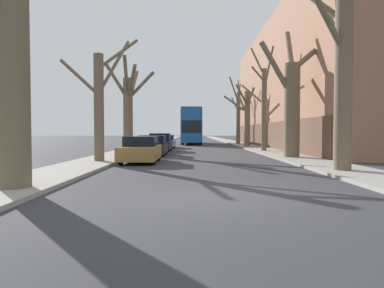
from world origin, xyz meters
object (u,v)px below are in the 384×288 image
parked_car_1 (154,146)px  street_tree_right_4 (240,114)px  street_tree_right_2 (265,105)px  parked_car_3 (167,142)px  street_tree_right_3 (247,116)px  street_tree_right_1 (293,102)px  street_tree_right_0 (343,62)px  parked_car_2 (161,143)px  street_tree_left_1 (102,100)px  street_tree_left_0 (8,72)px  parked_car_0 (142,150)px  double_decker_bus (193,125)px  street_tree_left_2 (130,108)px

parked_car_1 → street_tree_right_4: bearing=66.2°
street_tree_right_2 → parked_car_3: 11.33m
street_tree_right_4 → parked_car_3: street_tree_right_4 is taller
street_tree_right_2 → street_tree_right_4: 14.99m
street_tree_right_3 → street_tree_right_1: bearing=-88.9°
street_tree_right_0 → parked_car_2: bearing=118.6°
street_tree_left_1 → street_tree_right_4: bearing=67.1°
street_tree_left_0 → parked_car_3: street_tree_left_0 is taller
parked_car_1 → street_tree_right_2: bearing=25.0°
street_tree_left_0 → street_tree_right_3: street_tree_left_0 is taller
street_tree_left_1 → parked_car_2: (2.01, 10.94, -2.50)m
street_tree_right_1 → street_tree_left_1: bearing=-165.8°
street_tree_left_0 → parked_car_0: size_ratio=1.61×
parked_car_2 → street_tree_right_0: bearing=-61.4°
street_tree_left_0 → street_tree_right_4: (10.45, 33.05, 0.70)m
street_tree_right_2 → double_decker_bus: size_ratio=0.68×
street_tree_left_0 → street_tree_right_4: bearing=72.5°
street_tree_left_2 → street_tree_left_0: bearing=-90.6°
street_tree_right_3 → parked_car_1: (-8.19, -11.95, -2.63)m
street_tree_right_1 → parked_car_2: 12.15m
street_tree_left_2 → double_decker_bus: 21.16m
parked_car_3 → street_tree_right_3: bearing=6.9°
street_tree_left_2 → parked_car_1: 3.85m
street_tree_right_2 → parked_car_1: bearing=-155.0°
street_tree_left_0 → street_tree_left_2: street_tree_left_2 is taller
street_tree_left_2 → double_decker_bus: street_tree_left_2 is taller
double_decker_bus → street_tree_right_0: bearing=-79.9°
street_tree_left_1 → street_tree_right_1: bearing=14.2°
street_tree_right_1 → street_tree_right_2: street_tree_right_2 is taller
parked_car_0 → street_tree_right_3: bearing=64.7°
street_tree_left_0 → parked_car_1: (2.14, 14.21, -2.47)m
street_tree_right_3 → street_tree_right_4: street_tree_right_4 is taller
parked_car_2 → street_tree_right_3: bearing=38.9°
street_tree_right_1 → street_tree_right_2: 6.82m
street_tree_left_1 → street_tree_right_2: size_ratio=0.85×
street_tree_right_4 → double_decker_bus: size_ratio=0.68×
street_tree_right_3 → double_decker_bus: street_tree_right_3 is taller
parked_car_2 → street_tree_left_2: bearing=-120.0°
street_tree_right_2 → street_tree_left_1: bearing=-137.4°
street_tree_left_1 → parked_car_2: 11.41m
street_tree_right_1 → parked_car_2: size_ratio=1.79×
street_tree_right_2 → parked_car_1: size_ratio=1.96×
double_decker_bus → street_tree_right_3: bearing=-62.1°
parked_car_3 → street_tree_right_1: bearing=-58.6°
double_decker_bus → parked_car_1: bearing=-96.5°
parked_car_1 → parked_car_2: 5.33m
parked_car_0 → street_tree_right_4: bearing=71.1°
parked_car_2 → parked_car_1: bearing=-90.0°
street_tree_left_0 → street_tree_right_4: street_tree_right_4 is taller
street_tree_right_2 → parked_car_1: (-8.26, -3.85, -3.08)m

